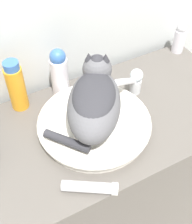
# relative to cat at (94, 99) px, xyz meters

# --- Properties ---
(vanity_counter) EXTENTS (1.13, 0.53, 0.83)m
(vanity_counter) POSITION_rel_cat_xyz_m (0.02, -0.00, -0.54)
(vanity_counter) COLOR #56514C
(vanity_counter) RESTS_ON ground_plane
(sink_basin) EXTENTS (0.39, 0.39, 0.04)m
(sink_basin) POSITION_rel_cat_xyz_m (-0.01, -0.01, -0.11)
(sink_basin) COLOR white
(sink_basin) RESTS_ON vanity_counter
(cat) EXTENTS (0.34, 0.36, 0.18)m
(cat) POSITION_rel_cat_xyz_m (0.00, 0.00, 0.00)
(cat) COLOR #56565B
(cat) RESTS_ON sink_basin
(faucet) EXTENTS (0.15, 0.08, 0.14)m
(faucet) POSITION_rel_cat_xyz_m (0.21, 0.07, -0.06)
(faucet) COLOR silver
(faucet) RESTS_ON vanity_counter
(deodorant_stick) EXTENTS (0.05, 0.05, 0.14)m
(deodorant_stick) POSITION_rel_cat_xyz_m (0.53, 0.22, -0.06)
(deodorant_stick) COLOR silver
(deodorant_stick) RESTS_ON vanity_counter
(shampoo_bottle_tall) EXTENTS (0.06, 0.06, 0.20)m
(shampoo_bottle_tall) POSITION_rel_cat_xyz_m (-0.20, 0.22, -0.03)
(shampoo_bottle_tall) COLOR orange
(shampoo_bottle_tall) RESTS_ON vanity_counter
(lotion_bottle_white) EXTENTS (0.07, 0.07, 0.20)m
(lotion_bottle_white) POSITION_rel_cat_xyz_m (-0.03, 0.22, -0.03)
(lotion_bottle_white) COLOR silver
(lotion_bottle_white) RESTS_ON vanity_counter
(cream_tube) EXTENTS (0.16, 0.12, 0.04)m
(cream_tube) POSITION_rel_cat_xyz_m (-0.13, -0.22, -0.11)
(cream_tube) COLOR silver
(cream_tube) RESTS_ON vanity_counter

